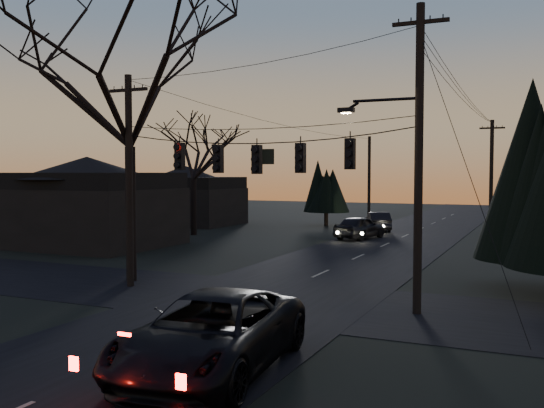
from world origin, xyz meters
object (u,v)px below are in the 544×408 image
at_px(utility_pole_left, 131,286).
at_px(suv_near, 212,334).
at_px(bare_tree_left, 129,92).
at_px(sedan_oncoming_a, 360,228).
at_px(utility_pole_far_r, 490,234).
at_px(utility_pole_far_l, 369,221).
at_px(utility_pole_right, 417,314).
at_px(sedan_oncoming_b, 378,221).

relative_size(utility_pole_left, suv_near, 1.33).
bearing_deg(suv_near, bare_tree_left, 130.43).
bearing_deg(sedan_oncoming_a, utility_pole_far_r, -124.59).
bearing_deg(suv_near, utility_pole_left, 131.56).
distance_m(utility_pole_left, utility_pole_far_l, 36.00).
xyz_separation_m(utility_pole_far_r, sedan_oncoming_a, (-7.97, -7.22, 0.80)).
height_order(utility_pole_left, utility_pole_far_l, utility_pole_left).
height_order(utility_pole_right, utility_pole_far_r, utility_pole_right).
xyz_separation_m(utility_pole_left, utility_pole_far_r, (11.50, 28.00, 0.00)).
relative_size(utility_pole_right, utility_pole_far_r, 1.18).
bearing_deg(utility_pole_left, bare_tree_left, 125.76).
xyz_separation_m(utility_pole_right, bare_tree_left, (-12.25, 1.04, 7.97)).
distance_m(utility_pole_right, suv_near, 8.46).
xyz_separation_m(utility_pole_far_r, bare_tree_left, (-12.25, -26.96, 7.97)).
height_order(utility_pole_right, sedan_oncoming_a, utility_pole_right).
bearing_deg(sedan_oncoming_a, utility_pole_right, 124.23).
height_order(utility_pole_far_l, suv_near, utility_pole_far_l).
bearing_deg(utility_pole_right, utility_pole_left, 180.00).
bearing_deg(bare_tree_left, utility_pole_far_l, 88.77).
bearing_deg(utility_pole_far_l, sedan_oncoming_a, -76.94).
height_order(utility_pole_left, bare_tree_left, bare_tree_left).
bearing_deg(utility_pole_far_r, utility_pole_right, -90.00).
xyz_separation_m(utility_pole_far_l, bare_tree_left, (-0.75, -34.96, 7.97)).
bearing_deg(sedan_oncoming_b, utility_pole_far_r, 163.75).
relative_size(suv_near, sedan_oncoming_b, 1.44).
xyz_separation_m(utility_pole_left, bare_tree_left, (-0.75, 1.04, 7.97)).
distance_m(utility_pole_right, bare_tree_left, 14.66).
xyz_separation_m(utility_pole_far_r, utility_pole_far_l, (-11.50, 8.00, 0.00)).
height_order(utility_pole_right, suv_near, utility_pole_right).
relative_size(utility_pole_far_l, sedan_oncoming_b, 1.80).
height_order(utility_pole_left, sedan_oncoming_a, utility_pole_left).
bearing_deg(sedan_oncoming_a, suv_near, 112.74).
bearing_deg(utility_pole_left, sedan_oncoming_b, 83.34).
bearing_deg(utility_pole_far_r, sedan_oncoming_b, -174.69).
bearing_deg(utility_pole_right, utility_pole_far_r, 90.00).
bearing_deg(utility_pole_far_r, bare_tree_left, -114.44).
distance_m(bare_tree_left, sedan_oncoming_a, 21.43).
distance_m(utility_pole_left, sedan_oncoming_b, 27.42).
relative_size(utility_pole_far_l, suv_near, 1.25).
distance_m(suv_near, sedan_oncoming_a, 28.96).
xyz_separation_m(utility_pole_right, sedan_oncoming_a, (-7.97, 20.78, 0.80)).
height_order(suv_near, sedan_oncoming_b, suv_near).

